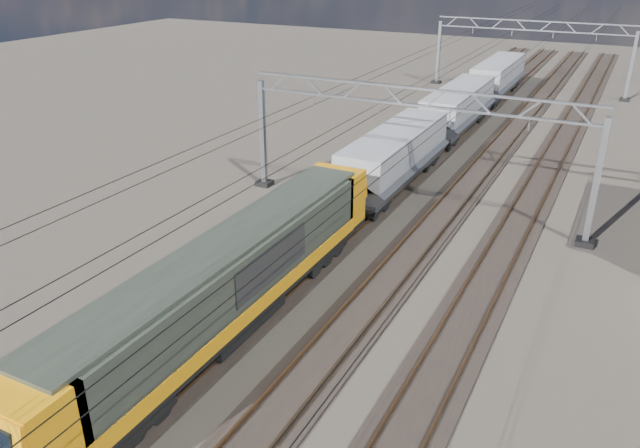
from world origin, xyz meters
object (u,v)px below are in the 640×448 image
at_px(catenary_gantry_mid, 411,146).
at_px(hopper_wagon_mid, 459,106).
at_px(locomotive, 229,280).
at_px(hopper_wagon_third, 498,76).
at_px(hopper_wagon_lead, 395,155).
at_px(catenary_gantry_far, 530,53).

bearing_deg(catenary_gantry_mid, hopper_wagon_mid, 96.59).
bearing_deg(locomotive, hopper_wagon_third, 90.00).
height_order(hopper_wagon_lead, hopper_wagon_third, same).
bearing_deg(hopper_wagon_third, catenary_gantry_far, 65.94).
bearing_deg(catenary_gantry_mid, hopper_wagon_third, 93.63).
xyz_separation_m(locomotive, hopper_wagon_mid, (-0.00, 31.90, -0.09)).
height_order(catenary_gantry_far, hopper_wagon_lead, catenary_gantry_far).
xyz_separation_m(hopper_wagon_lead, hopper_wagon_mid, (0.00, 14.20, 0.00)).
relative_size(locomotive, hopper_wagon_third, 1.62).
bearing_deg(locomotive, catenary_gantry_far, 87.74).
xyz_separation_m(locomotive, hopper_wagon_third, (-0.00, 46.10, -0.09)).
bearing_deg(hopper_wagon_mid, hopper_wagon_lead, -90.00).
bearing_deg(hopper_wagon_mid, catenary_gantry_mid, -83.41).
height_order(catenary_gantry_mid, catenary_gantry_far, same).
height_order(locomotive, hopper_wagon_third, locomotive).
relative_size(catenary_gantry_mid, catenary_gantry_far, 1.00).
xyz_separation_m(hopper_wagon_lead, hopper_wagon_third, (0.00, 28.40, 0.00)).
xyz_separation_m(catenary_gantry_far, hopper_wagon_third, (-2.00, -4.48, -1.67)).
height_order(catenary_gantry_far, locomotive, catenary_gantry_far).
height_order(catenary_gantry_mid, hopper_wagon_third, catenary_gantry_mid).
bearing_deg(locomotive, hopper_wagon_lead, 90.00).
height_order(locomotive, hopper_wagon_lead, locomotive).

